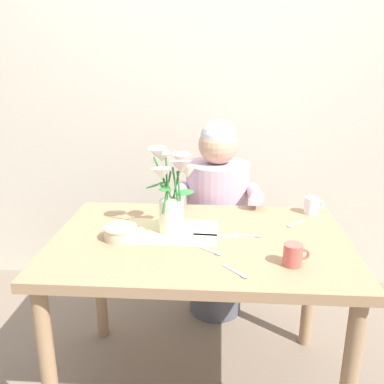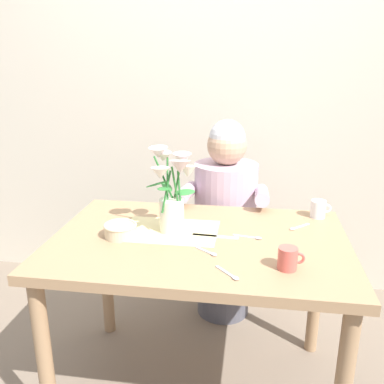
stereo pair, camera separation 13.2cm
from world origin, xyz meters
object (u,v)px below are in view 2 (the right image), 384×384
(seated_person, at_px, (225,223))
(dinner_knife, at_px, (215,236))
(coffee_cup, at_px, (318,209))
(flower_vase, at_px, (172,189))
(ceramic_bowl, at_px, (120,230))
(tea_cup, at_px, (288,258))

(seated_person, distance_m, dinner_knife, 0.62)
(seated_person, bearing_deg, coffee_cup, -34.49)
(dinner_knife, bearing_deg, flower_vase, 175.34)
(ceramic_bowl, xyz_separation_m, dinner_knife, (0.38, 0.05, -0.03))
(dinner_knife, xyz_separation_m, coffee_cup, (0.44, 0.29, 0.04))
(seated_person, distance_m, coffee_cup, 0.58)
(coffee_cup, height_order, tea_cup, same)
(flower_vase, bearing_deg, ceramic_bowl, -159.29)
(flower_vase, xyz_separation_m, ceramic_bowl, (-0.20, -0.08, -0.16))
(flower_vase, distance_m, ceramic_bowl, 0.27)
(ceramic_bowl, relative_size, tea_cup, 1.46)
(tea_cup, bearing_deg, seated_person, 108.40)
(seated_person, relative_size, ceramic_bowl, 8.35)
(seated_person, height_order, coffee_cup, seated_person)
(flower_vase, bearing_deg, seated_person, 72.38)
(dinner_knife, relative_size, tea_cup, 2.04)
(ceramic_bowl, bearing_deg, tea_cup, -15.20)
(seated_person, xyz_separation_m, flower_vase, (-0.18, -0.57, 0.37))
(seated_person, relative_size, tea_cup, 12.20)
(ceramic_bowl, bearing_deg, flower_vase, 20.71)
(seated_person, xyz_separation_m, dinner_knife, (0.00, -0.59, 0.18))
(flower_vase, height_order, dinner_knife, flower_vase)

